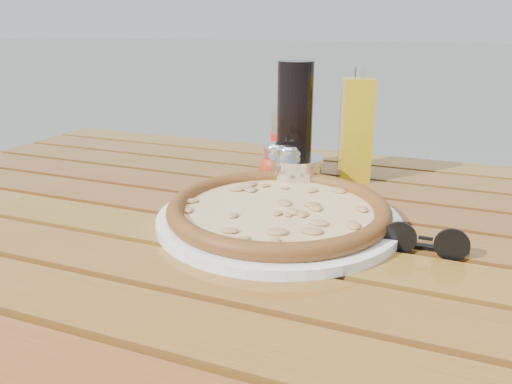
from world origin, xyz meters
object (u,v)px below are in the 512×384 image
at_px(pepper_shaker, 274,165).
at_px(parmesan_tin, 296,172).
at_px(table, 251,258).
at_px(oregano_shaker, 287,168).
at_px(dark_bottle, 295,122).
at_px(soda_can, 287,141).
at_px(sunglasses, 425,242).
at_px(olive_oil_cruet, 356,129).
at_px(plate, 278,219).
at_px(pizza, 278,209).

xyz_separation_m(pepper_shaker, parmesan_tin, (0.04, -0.01, -0.01)).
distance_m(table, parmesan_tin, 0.18).
bearing_deg(oregano_shaker, table, -94.28).
xyz_separation_m(oregano_shaker, parmesan_tin, (0.02, 0.00, -0.01)).
xyz_separation_m(dark_bottle, soda_can, (-0.03, 0.05, -0.05)).
height_order(pepper_shaker, sunglasses, pepper_shaker).
bearing_deg(table, dark_bottle, 89.08).
bearing_deg(soda_can, sunglasses, -46.54).
relative_size(table, parmesan_tin, 11.52).
relative_size(parmesan_tin, sunglasses, 1.11).
height_order(table, oregano_shaker, oregano_shaker).
height_order(soda_can, olive_oil_cruet, olive_oil_cruet).
bearing_deg(plate, sunglasses, -7.09).
xyz_separation_m(soda_can, parmesan_tin, (0.06, -0.11, -0.03)).
height_order(table, plate, plate).
relative_size(oregano_shaker, sunglasses, 0.75).
relative_size(pepper_shaker, olive_oil_cruet, 0.39).
relative_size(oregano_shaker, soda_can, 0.68).
bearing_deg(table, pizza, -21.44).
height_order(plate, soda_can, soda_can).
relative_size(olive_oil_cruet, parmesan_tin, 1.73).
bearing_deg(soda_can, dark_bottle, -59.57).
xyz_separation_m(pizza, oregano_shaker, (-0.04, 0.16, 0.02)).
bearing_deg(table, soda_can, 96.32).
height_order(table, pepper_shaker, pepper_shaker).
distance_m(plate, oregano_shaker, 0.17).
relative_size(pizza, oregano_shaker, 5.16).
xyz_separation_m(soda_can, sunglasses, (0.29, -0.31, -0.04)).
relative_size(table, sunglasses, 12.73).
distance_m(pizza, dark_bottle, 0.25).
relative_size(table, plate, 3.89).
bearing_deg(parmesan_tin, oregano_shaker, -167.93).
height_order(dark_bottle, parmesan_tin, dark_bottle).
bearing_deg(dark_bottle, olive_oil_cruet, 19.29).
xyz_separation_m(dark_bottle, sunglasses, (0.26, -0.25, -0.09)).
distance_m(pepper_shaker, sunglasses, 0.35).
bearing_deg(sunglasses, plate, 172.24).
distance_m(plate, parmesan_tin, 0.17).
distance_m(oregano_shaker, olive_oil_cruet, 0.15).
distance_m(table, pepper_shaker, 0.19).
xyz_separation_m(pepper_shaker, soda_can, (-0.01, 0.11, 0.02)).
relative_size(oregano_shaker, parmesan_tin, 0.67).
xyz_separation_m(oregano_shaker, soda_can, (-0.04, 0.12, 0.02)).
distance_m(olive_oil_cruet, parmesan_tin, 0.14).
distance_m(dark_bottle, sunglasses, 0.37).
bearing_deg(pizza, oregano_shaker, 103.99).
bearing_deg(sunglasses, parmesan_tin, 139.90).
height_order(oregano_shaker, olive_oil_cruet, olive_oil_cruet).
relative_size(table, oregano_shaker, 17.07).
relative_size(plate, parmesan_tin, 2.96).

